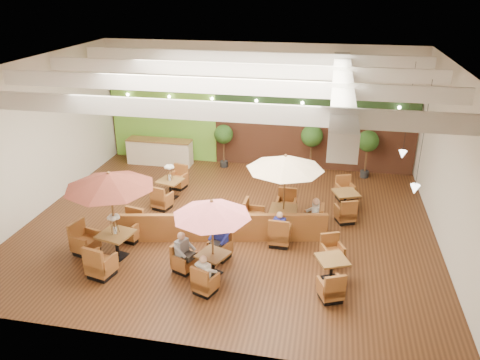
% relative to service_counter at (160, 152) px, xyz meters
% --- Properties ---
extents(room, '(14.04, 14.00, 5.52)m').
position_rel_service_counter_xyz_m(room, '(4.65, -3.88, 3.05)').
color(room, '#381E0F').
rests_on(room, ground).
extents(service_counter, '(3.00, 0.75, 1.18)m').
position_rel_service_counter_xyz_m(service_counter, '(0.00, 0.00, 0.00)').
color(service_counter, beige).
rests_on(service_counter, ground).
extents(booth_divider, '(6.85, 1.58, 0.96)m').
position_rel_service_counter_xyz_m(booth_divider, '(4.39, -6.26, -0.10)').
color(booth_divider, brown).
rests_on(booth_divider, ground).
extents(table_0, '(2.79, 2.93, 2.87)m').
position_rel_service_counter_xyz_m(table_0, '(1.40, -7.83, 1.45)').
color(table_0, brown).
rests_on(table_0, ground).
extents(table_1, '(2.37, 2.52, 2.43)m').
position_rel_service_counter_xyz_m(table_1, '(4.56, -8.17, 1.17)').
color(table_1, brown).
rests_on(table_1, ground).
extents(table_2, '(2.70, 2.70, 2.77)m').
position_rel_service_counter_xyz_m(table_2, '(6.31, -5.15, 1.29)').
color(table_2, brown).
rests_on(table_2, ground).
extents(table_3, '(1.04, 2.69, 1.54)m').
position_rel_service_counter_xyz_m(table_3, '(1.69, -3.45, -0.09)').
color(table_3, brown).
rests_on(table_3, ground).
extents(table_4, '(1.06, 2.58, 0.90)m').
position_rel_service_counter_xyz_m(table_4, '(7.98, -7.79, -0.24)').
color(table_4, brown).
rests_on(table_4, ground).
extents(table_5, '(1.09, 2.68, 0.94)m').
position_rel_service_counter_xyz_m(table_5, '(8.40, -3.22, -0.22)').
color(table_5, brown).
rests_on(table_5, ground).
extents(topiary_0, '(0.86, 0.86, 1.99)m').
position_rel_service_counter_xyz_m(topiary_0, '(3.00, 0.20, 0.90)').
color(topiary_0, black).
rests_on(topiary_0, ground).
extents(topiary_1, '(0.95, 0.95, 2.20)m').
position_rel_service_counter_xyz_m(topiary_1, '(6.91, 0.20, 1.06)').
color(topiary_1, black).
rests_on(topiary_1, ground).
extents(topiary_2, '(0.90, 0.90, 2.10)m').
position_rel_service_counter_xyz_m(topiary_2, '(9.27, 0.20, 0.98)').
color(topiary_2, black).
rests_on(topiary_2, ground).
extents(diner_0, '(0.41, 0.40, 0.74)m').
position_rel_service_counter_xyz_m(diner_0, '(4.61, -9.05, 0.15)').
color(diner_0, silver).
rests_on(diner_0, ground).
extents(diner_1, '(0.46, 0.43, 0.82)m').
position_rel_service_counter_xyz_m(diner_1, '(4.61, -7.28, 0.18)').
color(diner_1, '#222A97').
rests_on(diner_1, ground).
extents(diner_2, '(0.42, 0.45, 0.82)m').
position_rel_service_counter_xyz_m(diner_2, '(3.73, -8.17, 0.18)').
color(diner_2, gray).
rests_on(diner_2, ground).
extents(diner_3, '(0.39, 0.33, 0.76)m').
position_rel_service_counter_xyz_m(diner_3, '(6.31, -6.16, 0.16)').
color(diner_3, '#222A97').
rests_on(diner_3, ground).
extents(diner_4, '(0.33, 0.41, 0.84)m').
position_rel_service_counter_xyz_m(diner_4, '(7.32, -5.15, 0.19)').
color(diner_4, silver).
rests_on(diner_4, ground).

